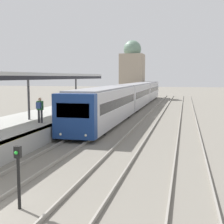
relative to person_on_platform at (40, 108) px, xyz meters
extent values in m
cube|color=beige|center=(-1.47, 1.27, 2.21)|extent=(4.00, 24.55, 0.20)
cube|color=black|center=(0.49, 1.27, 1.99)|extent=(0.08, 24.55, 0.24)
cylinder|color=#47474C|center=(-1.47, 1.27, 0.56)|extent=(0.16, 0.16, 3.09)
cylinder|color=#47474C|center=(-1.47, 11.09, 0.56)|extent=(0.16, 0.16, 3.09)
cylinder|color=#2D2D33|center=(-0.10, 0.04, -0.56)|extent=(0.14, 0.14, 0.85)
cylinder|color=#2D2D33|center=(0.10, 0.04, -0.56)|extent=(0.14, 0.14, 0.85)
cube|color=#2D6638|center=(0.00, 0.04, 0.16)|extent=(0.40, 0.22, 0.60)
sphere|color=tan|center=(0.00, 0.04, 0.57)|extent=(0.22, 0.22, 0.22)
cube|color=#334C8E|center=(0.00, -0.16, 0.18)|extent=(0.30, 0.18, 0.40)
cube|color=navy|center=(2.83, -1.08, -0.34)|extent=(2.66, 0.70, 2.75)
cube|color=black|center=(2.83, -1.41, 0.05)|extent=(2.08, 0.04, 0.88)
sphere|color=#EFEACC|center=(2.03, -1.42, -1.41)|extent=(0.16, 0.16, 0.16)
sphere|color=#EFEACC|center=(3.63, -1.42, -1.41)|extent=(0.16, 0.16, 0.16)
cube|color=#B7B7BC|center=(2.83, 6.40, -0.34)|extent=(2.66, 14.25, 2.75)
cube|color=gray|center=(2.83, 6.40, 1.10)|extent=(2.34, 13.97, 0.12)
cube|color=black|center=(2.83, 6.40, -0.04)|extent=(2.68, 13.11, 0.71)
cylinder|color=black|center=(1.70, 1.77, -1.63)|extent=(0.12, 0.70, 0.70)
cylinder|color=black|center=(3.96, 1.77, -1.63)|extent=(0.12, 0.70, 0.70)
cylinder|color=black|center=(1.70, 11.03, -1.63)|extent=(0.12, 0.70, 0.70)
cylinder|color=black|center=(3.96, 11.03, -1.63)|extent=(0.12, 0.70, 0.70)
cube|color=#B7B7BC|center=(2.83, 21.00, -0.34)|extent=(2.66, 14.25, 2.75)
cube|color=gray|center=(2.83, 21.00, 1.10)|extent=(2.34, 13.97, 0.12)
cube|color=black|center=(2.83, 21.00, -0.04)|extent=(2.68, 13.11, 0.71)
cylinder|color=black|center=(1.70, 16.37, -1.63)|extent=(0.12, 0.70, 0.70)
cylinder|color=black|center=(3.96, 16.37, -1.63)|extent=(0.12, 0.70, 0.70)
cylinder|color=black|center=(1.70, 25.63, -1.63)|extent=(0.12, 0.70, 0.70)
cylinder|color=black|center=(3.96, 25.63, -1.63)|extent=(0.12, 0.70, 0.70)
cube|color=#B7B7BC|center=(2.83, 35.60, -0.34)|extent=(2.66, 14.25, 2.75)
cube|color=gray|center=(2.83, 35.60, 1.10)|extent=(2.34, 13.97, 0.12)
cube|color=black|center=(2.83, 35.60, -0.04)|extent=(2.68, 13.11, 0.71)
cylinder|color=black|center=(1.70, 30.97, -1.63)|extent=(0.12, 0.70, 0.70)
cylinder|color=black|center=(3.96, 30.97, -1.63)|extent=(0.12, 0.70, 0.70)
cylinder|color=black|center=(1.70, 40.23, -1.63)|extent=(0.12, 0.70, 0.70)
cylinder|color=black|center=(3.96, 40.23, -1.63)|extent=(0.12, 0.70, 0.70)
cylinder|color=black|center=(4.46, -10.53, -1.19)|extent=(0.10, 0.10, 1.60)
cube|color=black|center=(4.46, -10.53, -0.21)|extent=(0.20, 0.14, 0.36)
sphere|color=green|center=(4.46, -10.62, -0.21)|extent=(0.11, 0.11, 0.11)
cube|color=gray|center=(-0.54, 39.69, 2.14)|extent=(4.30, 4.30, 8.25)
sphere|color=slate|center=(-0.54, 39.69, 7.18)|extent=(3.31, 3.31, 3.31)
camera|label=1|loc=(9.34, -18.81, 2.05)|focal=50.00mm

